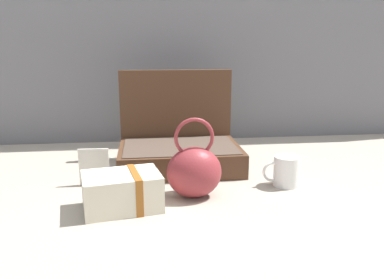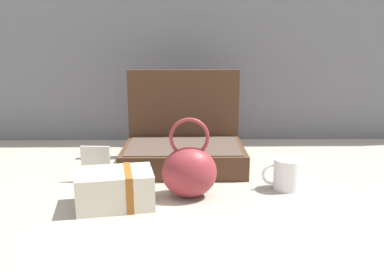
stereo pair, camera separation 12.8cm
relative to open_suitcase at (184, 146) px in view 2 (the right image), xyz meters
name	(u,v)px [view 2 (the right image)]	position (x,y,z in m)	size (l,w,h in m)	color
ground_plane	(200,179)	(0.06, -0.15, -0.08)	(6.00, 6.00, 0.00)	#9E9384
open_suitcase	(184,146)	(0.00, 0.00, 0.00)	(0.44, 0.32, 0.35)	#4C301E
teal_pouch_handbag	(189,171)	(0.02, -0.31, 0.01)	(0.17, 0.13, 0.24)	maroon
cream_toiletry_bag	(117,188)	(-0.19, -0.37, -0.02)	(0.23, 0.18, 0.11)	beige
coffee_mug	(286,174)	(0.33, -0.25, -0.03)	(0.12, 0.08, 0.10)	white
info_card_left	(96,164)	(-0.29, -0.17, -0.01)	(0.10, 0.01, 0.12)	white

